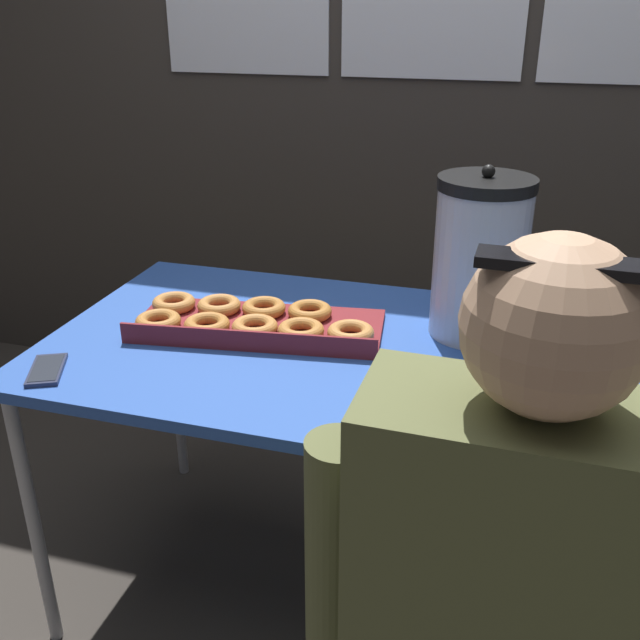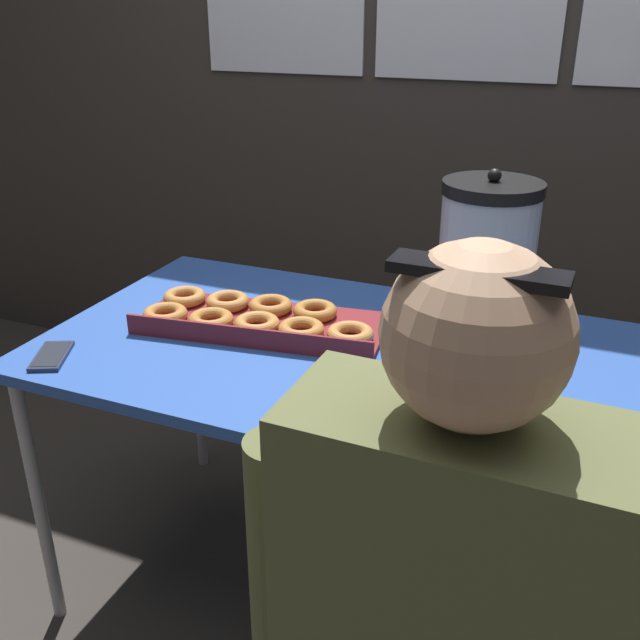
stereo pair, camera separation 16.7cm
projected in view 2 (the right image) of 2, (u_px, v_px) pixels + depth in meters
ground_plane at (344, 590)px, 1.98m from camera, size 12.00×12.00×0.00m
back_wall at (466, 68)px, 2.38m from camera, size 6.00×0.11×2.58m
folding_table at (348, 365)px, 1.69m from camera, size 1.44×0.83×0.75m
donut_box at (257, 319)px, 1.78m from camera, size 0.64×0.34×0.05m
coffee_urn at (486, 264)px, 1.64m from camera, size 0.22×0.25×0.41m
cell_phone at (52, 356)px, 1.63m from camera, size 0.12×0.16×0.01m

